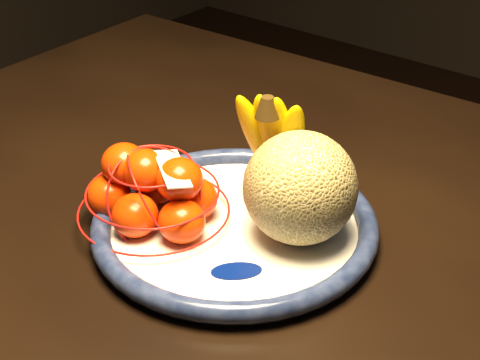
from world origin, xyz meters
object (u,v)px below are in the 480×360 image
Objects in this scene: cantaloupe at (300,188)px; mandarin_bag at (153,192)px; banana_bunch at (276,139)px; dining_table at (334,279)px; fruit_bowl at (235,225)px.

mandarin_bag is (-0.15, -0.08, -0.03)m from cantaloupe.
banana_bunch is (-0.07, 0.04, 0.02)m from cantaloupe.
cantaloupe is 0.78× the size of banana_bunch.
fruit_bowl reaches higher than dining_table.
fruit_bowl is 0.10m from cantaloupe.
mandarin_bag reaches higher than dining_table.
cantaloupe is at bearing -49.92° from banana_bunch.
dining_table is at bearing 44.44° from fruit_bowl.
dining_table is at bearing 38.21° from mandarin_bag.
fruit_bowl is at bearing 30.09° from mandarin_bag.
banana_bunch reaches higher than dining_table.
mandarin_bag is at bearing -143.68° from dining_table.
mandarin_bag reaches higher than fruit_bowl.
mandarin_bag is (-0.08, -0.12, -0.05)m from banana_bunch.
banana_bunch is at bearing 56.10° from mandarin_bag.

